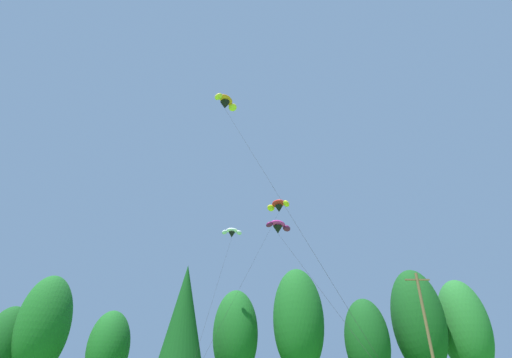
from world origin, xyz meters
The scene contains 14 objects.
treeline_tree_b centered at (-25.79, 44.46, 6.13)m, with size 4.54×4.54×10.13m.
treeline_tree_c centered at (-22.26, 44.21, 8.14)m, with size 5.43×5.43×13.45m.
treeline_tree_d centered at (-15.34, 45.51, 5.98)m, with size 4.47×4.47×9.88m.
treeline_tree_e centered at (-7.12, 43.14, 9.06)m, with size 4.78×4.78×14.46m.
treeline_tree_f centered at (-1.71, 47.78, 7.68)m, with size 5.22×5.22×12.68m.
treeline_tree_g centered at (5.58, 46.71, 9.10)m, with size 5.86×5.86×15.02m.
treeline_tree_h centered at (12.76, 44.94, 6.76)m, with size 4.81×4.81×11.16m.
treeline_tree_i centered at (19.04, 45.53, 8.87)m, with size 5.76×5.76×14.65m.
treeline_tree_j centered at (24.89, 46.92, 8.37)m, with size 5.53×5.53×13.83m.
utility_pole centered at (14.93, 34.39, 5.94)m, with size 2.20×0.26×11.33m.
parafoil_kite_high_red_yellow centered at (3.79, 47.81, 24.11)m, with size 10.07×18.87×23.42m.
parafoil_kite_mid_magenta centered at (2.34, 31.63, 14.62)m, with size 4.69×15.82×13.64m.
parafoil_kite_far_white centered at (-2.27, 42.85, 18.29)m, with size 3.64×12.96×17.32m.
parafoil_kite_low_orange centered at (-2.35, 26.32, 24.09)m, with size 9.25×10.81×23.12m.
Camera 1 is at (-0.16, 0.43, 2.23)m, focal length 26.68 mm.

